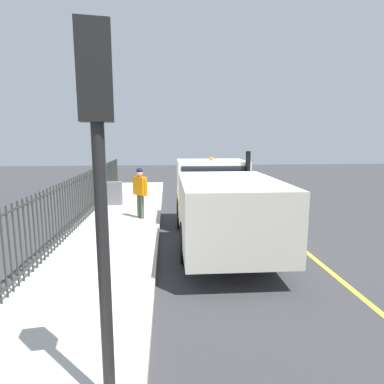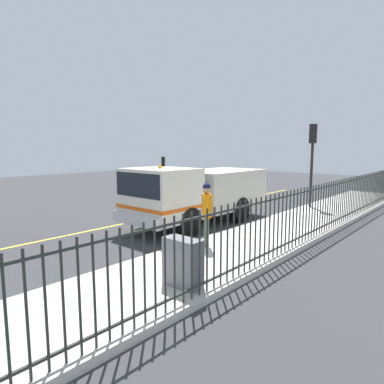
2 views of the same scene
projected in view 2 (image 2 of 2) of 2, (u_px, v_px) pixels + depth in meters
ground_plane at (209, 221)px, 13.14m from camera, size 53.84×53.84×0.00m
sidewalk_slab at (281, 231)px, 11.14m from camera, size 2.67×24.47×0.15m
lane_marking at (171, 214)px, 14.49m from camera, size 0.12×22.03×0.01m
work_truck at (194, 191)px, 12.26m from camera, size 2.29×6.16×2.50m
worker_standing at (207, 208)px, 9.10m from camera, size 0.50×0.50×1.74m
iron_fence at (318, 210)px, 10.25m from camera, size 0.04×20.84×1.58m
traffic_light_near at (312, 148)px, 15.04m from camera, size 0.33×0.25×3.72m
utility_cabinet at (183, 262)px, 6.49m from camera, size 0.79×0.36×0.95m
traffic_cone at (178, 206)px, 14.46m from camera, size 0.45×0.45×0.64m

